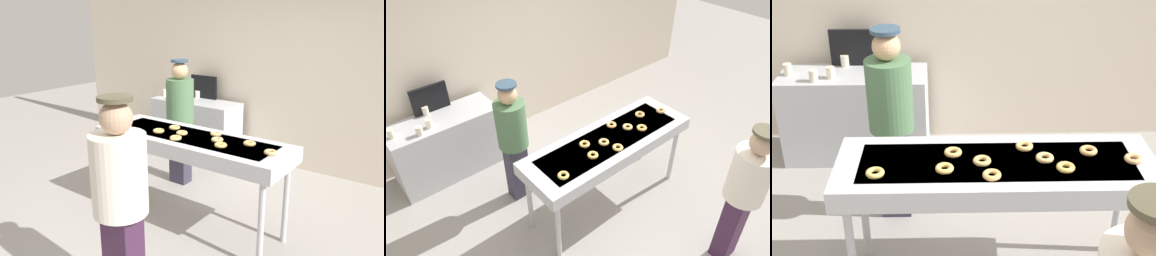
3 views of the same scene
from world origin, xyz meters
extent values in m
cube|color=#B7BABF|center=(0.00, 0.00, 0.91)|extent=(2.08, 0.69, 0.15)
cube|color=slate|center=(0.00, 0.00, 0.94)|extent=(1.77, 0.48, 0.08)
cylinder|color=#B7BABF|center=(0.94, -0.26, 0.42)|extent=(0.06, 0.06, 0.83)
cylinder|color=#B7BABF|center=(-0.94, 0.26, 0.42)|extent=(0.06, 0.06, 0.83)
cylinder|color=#B7BABF|center=(0.94, 0.26, 0.42)|extent=(0.06, 0.06, 0.83)
torus|color=#DBB95D|center=(-0.76, -0.14, 1.00)|extent=(0.16, 0.16, 0.03)
torus|color=#E5B46E|center=(0.31, 0.01, 1.00)|extent=(0.16, 0.16, 0.03)
torus|color=#EEBB5E|center=(0.42, -0.11, 1.00)|extent=(0.17, 0.17, 0.03)
torus|color=#E7AB62|center=(0.61, 0.09, 1.00)|extent=(0.14, 0.14, 0.03)
torus|color=#DBB268|center=(-0.10, -0.02, 1.00)|extent=(0.16, 0.16, 0.03)
torus|color=#E5AD6F|center=(0.88, -0.02, 1.00)|extent=(0.17, 0.17, 0.03)
torus|color=#EBB95E|center=(-0.34, -0.10, 1.00)|extent=(0.15, 0.15, 0.03)
torus|color=#ECB26A|center=(0.20, 0.16, 1.00)|extent=(0.12, 0.12, 0.03)
torus|color=#EDB362|center=(-0.05, -0.18, 1.00)|extent=(0.16, 0.16, 0.03)
torus|color=#E5B15F|center=(-0.28, 0.09, 1.00)|extent=(0.13, 0.13, 0.03)
cube|color=#332F41|center=(-0.76, 0.80, 0.40)|extent=(0.24, 0.18, 0.81)
cylinder|color=#4C724C|center=(-0.76, 0.80, 1.09)|extent=(0.35, 0.35, 0.57)
sphere|color=tan|center=(-0.76, 0.80, 1.48)|extent=(0.21, 0.21, 0.21)
cylinder|color=#304659|center=(-0.76, 0.80, 1.61)|extent=(0.22, 0.22, 0.03)
sphere|color=tan|center=(0.45, -1.38, 1.53)|extent=(0.21, 0.21, 0.21)
cube|color=#B7BABF|center=(-1.23, 1.78, 0.44)|extent=(1.39, 0.55, 0.88)
cylinder|color=beige|center=(-1.33, 1.97, 0.93)|extent=(0.08, 0.08, 0.11)
cylinder|color=beige|center=(-1.55, 1.60, 0.93)|extent=(0.08, 0.08, 0.11)
cylinder|color=beige|center=(-1.82, 1.76, 0.93)|extent=(0.08, 0.08, 0.11)
cylinder|color=beige|center=(-1.40, 1.67, 0.93)|extent=(0.08, 0.08, 0.11)
cube|color=black|center=(-1.23, 2.00, 1.06)|extent=(0.47, 0.04, 0.36)
camera|label=1|loc=(2.21, -2.98, 2.15)|focal=36.31mm
camera|label=2|loc=(-2.32, -2.22, 3.47)|focal=33.93mm
camera|label=3|loc=(-0.28, -2.87, 2.76)|focal=49.23mm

